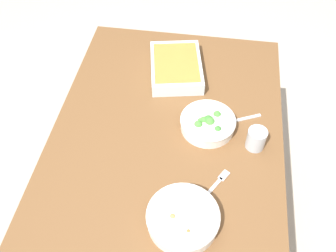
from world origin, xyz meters
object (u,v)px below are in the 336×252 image
fork_on_table (215,185)px  broccoli_bowl (208,123)px  drink_cup (256,140)px  spoon_by_stew (179,210)px  spoon_by_broccoli (235,121)px  stew_bowl (183,218)px  baking_dish (176,67)px

fork_on_table → broccoli_bowl: bearing=11.0°
broccoli_bowl → drink_cup: (-0.06, -0.18, 0.01)m
drink_cup → fork_on_table: size_ratio=0.53×
spoon_by_stew → spoon_by_broccoli: size_ratio=1.00×
drink_cup → fork_on_table: (-0.20, 0.13, -0.04)m
stew_bowl → drink_cup: size_ratio=2.81×
spoon_by_broccoli → broccoli_bowl: bearing=115.0°
spoon_by_stew → baking_dish: bearing=8.6°
spoon_by_stew → fork_on_table: size_ratio=1.05×
broccoli_bowl → baking_dish: size_ratio=0.64×
fork_on_table → stew_bowl: bearing=148.2°
baking_dish → spoon_by_broccoli: (-0.25, -0.27, -0.03)m
stew_bowl → broccoli_bowl: 0.42m
drink_cup → spoon_by_stew: bearing=141.6°
spoon_by_broccoli → fork_on_table: (-0.31, 0.06, -0.00)m
broccoli_bowl → drink_cup: 0.19m
broccoli_bowl → fork_on_table: size_ratio=1.36×
drink_cup → spoon_by_stew: size_ratio=0.51×
broccoli_bowl → spoon_by_stew: 0.38m
stew_bowl → spoon_by_broccoli: 0.49m
broccoli_bowl → fork_on_table: bearing=-169.0°
spoon_by_broccoli → drink_cup: bearing=-144.6°
broccoli_bowl → baking_dish: 0.34m
baking_dish → spoon_by_broccoli: bearing=-132.9°
spoon_by_stew → fork_on_table: bearing=-44.4°
broccoli_bowl → fork_on_table: (-0.26, -0.05, -0.03)m
baking_dish → fork_on_table: baking_dish is taller
stew_bowl → broccoli_bowl: (0.41, -0.05, -0.00)m
spoon_by_stew → spoon_by_broccoli: (0.42, -0.17, 0.00)m
stew_bowl → fork_on_table: size_ratio=1.50×
baking_dish → spoon_by_broccoli: 0.37m
stew_bowl → baking_dish: size_ratio=0.71×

